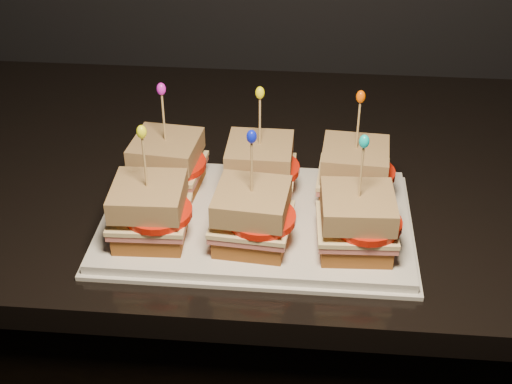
{
  "coord_description": "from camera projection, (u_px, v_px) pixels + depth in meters",
  "views": [
    {
      "loc": [
        0.11,
        0.73,
        1.5
      ],
      "look_at": [
        0.05,
        1.49,
        0.99
      ],
      "focal_mm": 50.0,
      "sensor_mm": 36.0,
      "label": 1
    }
  ],
  "objects": [
    {
      "name": "sandwich_0_pick",
      "position": [
        164.0,
        120.0,
        0.94
      ],
      "size": [
        0.0,
        0.0,
        0.09
      ],
      "primitive_type": "cylinder",
      "color": "tan",
      "rests_on": "sandwich_0_bread_top"
    },
    {
      "name": "sandwich_2_pick",
      "position": [
        358.0,
        128.0,
        0.93
      ],
      "size": [
        0.0,
        0.0,
        0.09
      ],
      "primitive_type": "cylinder",
      "color": "tan",
      "rests_on": "sandwich_2_bread_top"
    },
    {
      "name": "sandwich_4_bread_bot",
      "position": [
        252.0,
        234.0,
        0.89
      ],
      "size": [
        0.09,
        0.09,
        0.02
      ],
      "primitive_type": "cube",
      "rotation": [
        0.0,
        0.0,
        -0.09
      ],
      "color": "#5D2F10",
      "rests_on": "platter"
    },
    {
      "name": "platter",
      "position": [
        256.0,
        221.0,
        0.95
      ],
      "size": [
        0.4,
        0.25,
        0.02
      ],
      "primitive_type": "cube",
      "color": "silver",
      "rests_on": "granite_slab"
    },
    {
      "name": "sandwich_0_ham",
      "position": [
        168.0,
        170.0,
        0.99
      ],
      "size": [
        0.1,
        0.1,
        0.01
      ],
      "primitive_type": "cube",
      "rotation": [
        0.0,
        0.0,
        -0.1
      ],
      "color": "#BF5B55",
      "rests_on": "sandwich_0_bread_bot"
    },
    {
      "name": "sandwich_4_tomato",
      "position": [
        261.0,
        218.0,
        0.87
      ],
      "size": [
        0.09,
        0.09,
        0.01
      ],
      "primitive_type": "cylinder",
      "color": "red",
      "rests_on": "sandwich_4_cheese"
    },
    {
      "name": "sandwich_1_cheese",
      "position": [
        260.0,
        170.0,
        0.98
      ],
      "size": [
        0.1,
        0.09,
        0.01
      ],
      "primitive_type": "cube",
      "rotation": [
        0.0,
        0.0,
        -0.01
      ],
      "color": "beige",
      "rests_on": "sandwich_1_ham"
    },
    {
      "name": "sandwich_0_bread_bot",
      "position": [
        169.0,
        180.0,
        1.0
      ],
      "size": [
        0.09,
        0.09,
        0.02
      ],
      "primitive_type": "cube",
      "rotation": [
        0.0,
        0.0,
        -0.1
      ],
      "color": "#5D2F10",
      "rests_on": "platter"
    },
    {
      "name": "sandwich_2_cheese",
      "position": [
        354.0,
        175.0,
        0.97
      ],
      "size": [
        0.1,
        0.1,
        0.01
      ],
      "primitive_type": "cube",
      "rotation": [
        0.0,
        0.0,
        -0.07
      ],
      "color": "beige",
      "rests_on": "sandwich_2_ham"
    },
    {
      "name": "cabinet",
      "position": [
        208.0,
        374.0,
        1.37
      ],
      "size": [
        2.36,
        0.66,
        0.89
      ],
      "primitive_type": "cube",
      "color": "black",
      "rests_on": "ground"
    },
    {
      "name": "sandwich_1_bread_top",
      "position": [
        260.0,
        153.0,
        0.96
      ],
      "size": [
        0.09,
        0.09,
        0.03
      ],
      "primitive_type": "cube",
      "rotation": [
        0.0,
        0.0,
        -0.01
      ],
      "color": "brown",
      "rests_on": "sandwich_1_tomato"
    },
    {
      "name": "sandwich_0_frill",
      "position": [
        161.0,
        89.0,
        0.92
      ],
      "size": [
        0.01,
        0.01,
        0.02
      ],
      "primitive_type": "ellipsoid",
      "color": "#D619C7",
      "rests_on": "sandwich_0_pick"
    },
    {
      "name": "sandwich_1_ham",
      "position": [
        260.0,
        174.0,
        0.98
      ],
      "size": [
        0.09,
        0.09,
        0.01
      ],
      "primitive_type": "cube",
      "rotation": [
        0.0,
        0.0,
        -0.01
      ],
      "color": "#BF5B55",
      "rests_on": "sandwich_1_bread_bot"
    },
    {
      "name": "sandwich_5_pick",
      "position": [
        361.0,
        175.0,
        0.83
      ],
      "size": [
        0.0,
        0.0,
        0.09
      ],
      "primitive_type": "cylinder",
      "color": "tan",
      "rests_on": "sandwich_5_bread_top"
    },
    {
      "name": "sandwich_4_bread_top",
      "position": [
        252.0,
        201.0,
        0.86
      ],
      "size": [
        0.09,
        0.09,
        0.03
      ],
      "primitive_type": "cube",
      "rotation": [
        0.0,
        0.0,
        -0.09
      ],
      "color": "brown",
      "rests_on": "sandwich_4_tomato"
    },
    {
      "name": "sandwich_1_tomato",
      "position": [
        268.0,
        168.0,
        0.97
      ],
      "size": [
        0.09,
        0.09,
        0.01
      ],
      "primitive_type": "cylinder",
      "color": "red",
      "rests_on": "sandwich_1_cheese"
    },
    {
      "name": "sandwich_2_tomato",
      "position": [
        363.0,
        173.0,
        0.96
      ],
      "size": [
        0.09,
        0.09,
        0.01
      ],
      "primitive_type": "cylinder",
      "color": "red",
      "rests_on": "sandwich_2_cheese"
    },
    {
      "name": "sandwich_4_ham",
      "position": [
        252.0,
        224.0,
        0.88
      ],
      "size": [
        0.1,
        0.1,
        0.01
      ],
      "primitive_type": "cube",
      "rotation": [
        0.0,
        0.0,
        -0.09
      ],
      "color": "#BF5B55",
      "rests_on": "sandwich_4_bread_bot"
    },
    {
      "name": "sandwich_2_bread_top",
      "position": [
        355.0,
        158.0,
        0.95
      ],
      "size": [
        0.09,
        0.09,
        0.03
      ],
      "primitive_type": "cube",
      "rotation": [
        0.0,
        0.0,
        -0.07
      ],
      "color": "brown",
      "rests_on": "sandwich_2_tomato"
    },
    {
      "name": "sandwich_0_bread_top",
      "position": [
        166.0,
        149.0,
        0.97
      ],
      "size": [
        0.1,
        0.1,
        0.03
      ],
      "primitive_type": "cube",
      "rotation": [
        0.0,
        0.0,
        -0.1
      ],
      "color": "brown",
      "rests_on": "sandwich_0_tomato"
    },
    {
      "name": "sandwich_3_pick",
      "position": [
        145.0,
        165.0,
        0.85
      ],
      "size": [
        0.0,
        0.0,
        0.09
      ],
      "primitive_type": "cylinder",
      "color": "tan",
      "rests_on": "sandwich_3_bread_top"
    },
    {
      "name": "sandwich_3_ham",
      "position": [
        150.0,
        218.0,
        0.89
      ],
      "size": [
        0.1,
        0.09,
        0.01
      ],
      "primitive_type": "cube",
      "rotation": [
        0.0,
        0.0,
        0.04
      ],
      "color": "#BF5B55",
      "rests_on": "sandwich_3_bread_bot"
    },
    {
      "name": "sandwich_5_frill",
      "position": [
        364.0,
        141.0,
        0.81
      ],
      "size": [
        0.01,
        0.01,
        0.02
      ],
      "primitive_type": "ellipsoid",
      "color": "#07B8B4",
      "rests_on": "sandwich_5_pick"
    },
    {
      "name": "sandwich_1_frill",
      "position": [
        260.0,
        93.0,
        0.91
      ],
      "size": [
        0.01,
        0.01,
        0.02
      ],
      "primitive_type": "ellipsoid",
      "color": "yellow",
      "rests_on": "sandwich_1_pick"
    },
    {
      "name": "sandwich_3_bread_top",
      "position": [
        148.0,
        196.0,
        0.87
      ],
      "size": [
        0.09,
        0.09,
        0.03
      ],
      "primitive_type": "cube",
      "rotation": [
        0.0,
        0.0,
        0.04
      ],
      "color": "brown",
      "rests_on": "sandwich_3_tomato"
    },
    {
      "name": "sandwich_4_cheese",
      "position": [
        252.0,
        219.0,
        0.88
      ],
      "size": [
        0.1,
        0.1,
        0.01
      ],
      "primitive_type": "cube",
      "rotation": [
        0.0,
        0.0,
        -0.09
      ],
      "color": "beige",
      "rests_on": "sandwich_4_ham"
    },
    {
      "name": "platter_rim",
      "position": [
        256.0,
        224.0,
        0.96
      ],
      "size": [
        0.42,
        0.26,
        0.01
      ],
      "primitive_type": "cube",
      "color": "silver",
      "rests_on": "granite_slab"
    },
    {
      "name": "sandwich_1_pick",
      "position": [
        260.0,
        124.0,
        0.94
      ],
      "size": [
        0.0,
        0.0,
        0.09
      ],
      "primitive_type": "cylinder",
      "color": "tan",
      "rests_on": "sandwich_1_bread_top"
    },
    {
      "name": "sandwich_5_cheese",
      "position": [
        356.0,
        225.0,
        0.87
      ],
      "size": [
        0.1,
        0.1,
        0.01
      ],
      "primitive_type": "cube",
      "rotation": [
        0.0,
        0.0,
        0.05
      ],
      "color": "beige",
      "rests_on": "sandwich_5_ham"
    },
    {
      "name": "sandwich_4_frill",
      "position": [
        252.0,
        137.0,
        0.81
      ],
      "size": [
        0.01,
        0.01,
        0.02
      ],
      "primitive_type": "ellipsoid",
      "color": "#0B19D1",
      "rests_on": "sandwich_4_pick"
    },
    {
      "name": "sandwich_1_bread_bot",
      "position": [
        260.0,
        184.0,
        0.99
      ],
      "size": [
        0.09,
        0.09,
        0.02
      ],
      "primitive_type": "cube",
      "rotation": [
        0.0,
        0.0,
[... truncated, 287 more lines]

